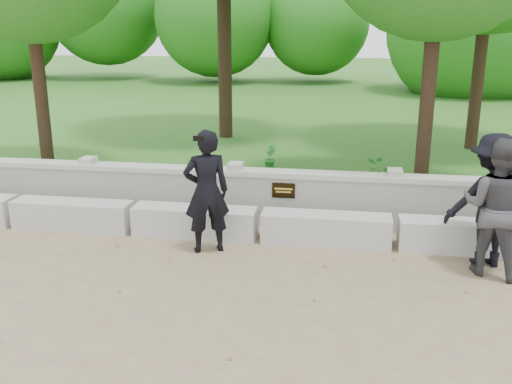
% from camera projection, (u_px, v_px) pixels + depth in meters
% --- Properties ---
extents(ground, '(80.00, 80.00, 0.00)m').
position_uv_depth(ground, '(235.00, 296.00, 6.85)').
color(ground, '#8F7C58').
rests_on(ground, ground).
extents(lawn, '(40.00, 22.00, 0.25)m').
position_uv_depth(lawn, '(312.00, 113.00, 20.06)').
color(lawn, '#215A1B').
rests_on(lawn, ground).
extents(concrete_bench, '(11.90, 0.45, 0.45)m').
position_uv_depth(concrete_bench, '(259.00, 225.00, 8.58)').
color(concrete_bench, '#BAB8B0').
rests_on(concrete_bench, ground).
extents(parapet_wall, '(12.50, 0.35, 0.90)m').
position_uv_depth(parapet_wall, '(266.00, 197.00, 9.18)').
color(parapet_wall, '#AFADA5').
rests_on(parapet_wall, ground).
extents(man_main, '(0.76, 0.71, 1.77)m').
position_uv_depth(man_main, '(206.00, 192.00, 7.97)').
color(man_main, black).
rests_on(man_main, ground).
extents(visitor_left, '(1.09, 1.00, 1.80)m').
position_uv_depth(visitor_left, '(496.00, 207.00, 7.23)').
color(visitor_left, '#3B3A3F').
rests_on(visitor_left, ground).
extents(visitor_mid, '(1.24, 0.82, 1.80)m').
position_uv_depth(visitor_mid, '(491.00, 201.00, 7.51)').
color(visitor_mid, black).
rests_on(visitor_mid, ground).
extents(shrub_a, '(0.35, 0.34, 0.56)m').
position_uv_depth(shrub_a, '(46.00, 153.00, 11.96)').
color(shrub_a, '#2C8332').
rests_on(shrub_a, lawn).
extents(shrub_b, '(0.29, 0.33, 0.51)m').
position_uv_depth(shrub_b, '(270.00, 158.00, 11.65)').
color(shrub_b, '#2C8332').
rests_on(shrub_b, lawn).
extents(shrub_c, '(0.72, 0.69, 0.63)m').
position_uv_depth(shrub_c, '(384.00, 178.00, 9.91)').
color(shrub_c, '#2C8332').
rests_on(shrub_c, lawn).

